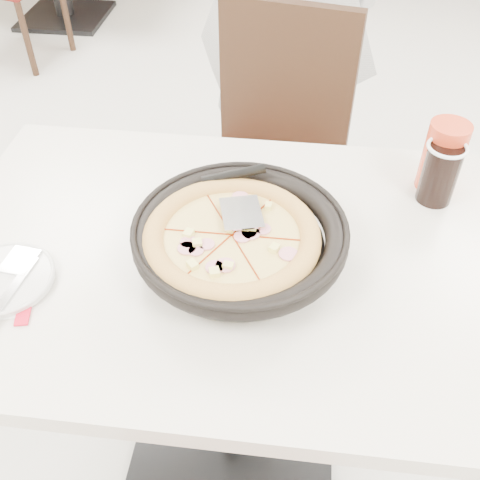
# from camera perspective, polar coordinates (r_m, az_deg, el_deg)

# --- Properties ---
(floor) EXTENTS (7.00, 7.00, 0.00)m
(floor) POSITION_cam_1_polar(r_m,az_deg,el_deg) (1.90, 3.99, -10.60)
(floor) COLOR #B2B2AD
(floor) RESTS_ON ground
(main_table) EXTENTS (1.27, 0.90, 0.75)m
(main_table) POSITION_cam_1_polar(r_m,az_deg,el_deg) (1.41, -0.55, -12.00)
(main_table) COLOR silver
(main_table) RESTS_ON floor
(chair_far) EXTENTS (0.50, 0.50, 0.95)m
(chair_far) POSITION_cam_1_polar(r_m,az_deg,el_deg) (1.76, 2.65, 6.23)
(chair_far) COLOR black
(chair_far) RESTS_ON floor
(trivet) EXTENTS (0.12, 0.12, 0.04)m
(trivet) POSITION_cam_1_polar(r_m,az_deg,el_deg) (1.08, 2.98, -1.97)
(trivet) COLOR black
(trivet) RESTS_ON main_table
(pizza_pan) EXTENTS (0.35, 0.35, 0.01)m
(pizza_pan) POSITION_cam_1_polar(r_m,az_deg,el_deg) (1.07, -0.00, -0.31)
(pizza_pan) COLOR black
(pizza_pan) RESTS_ON trivet
(pizza) EXTENTS (0.32, 0.32, 0.02)m
(pizza) POSITION_cam_1_polar(r_m,az_deg,el_deg) (1.05, -0.83, -0.33)
(pizza) COLOR gold
(pizza) RESTS_ON pizza_pan
(pizza_server) EXTENTS (0.10, 0.11, 0.00)m
(pizza_server) POSITION_cam_1_polar(r_m,az_deg,el_deg) (1.06, 0.15, 2.82)
(pizza_server) COLOR silver
(pizza_server) RESTS_ON pizza
(side_plate) EXTENTS (0.20, 0.20, 0.01)m
(side_plate) POSITION_cam_1_polar(r_m,az_deg,el_deg) (1.14, -22.84, -3.70)
(side_plate) COLOR silver
(side_plate) RESTS_ON napkin
(fork) EXTENTS (0.04, 0.18, 0.00)m
(fork) POSITION_cam_1_polar(r_m,az_deg,el_deg) (1.10, -22.25, -4.82)
(fork) COLOR silver
(fork) RESTS_ON side_plate
(cola_glass) EXTENTS (0.08, 0.08, 0.13)m
(cola_glass) POSITION_cam_1_polar(r_m,az_deg,el_deg) (1.27, 19.61, 6.26)
(cola_glass) COLOR black
(cola_glass) RESTS_ON main_table
(red_cup) EXTENTS (0.09, 0.09, 0.16)m
(red_cup) POSITION_cam_1_polar(r_m,az_deg,el_deg) (1.30, 19.89, 7.96)
(red_cup) COLOR red
(red_cup) RESTS_ON main_table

